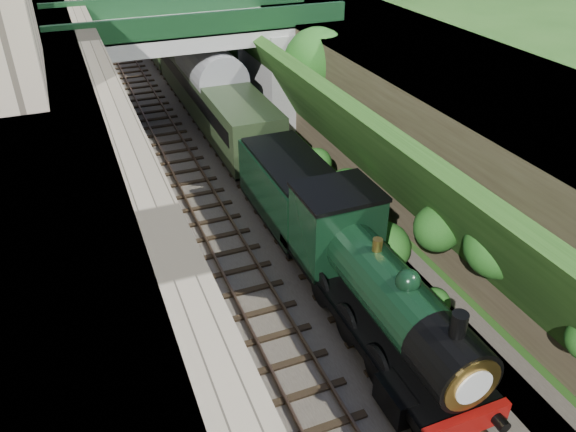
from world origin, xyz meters
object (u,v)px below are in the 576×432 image
object	(u,v)px
tender	(290,193)
tree	(318,63)
road_bridge	(204,59)
locomotive	(376,288)

from	to	relation	value
tender	tree	bearing A→B (deg)	58.46
road_bridge	tender	bearing A→B (deg)	-88.86
tree	locomotive	bearing A→B (deg)	-107.40
locomotive	tender	xyz separation A→B (m)	(-0.00, 7.36, -0.27)
tender	road_bridge	bearing A→B (deg)	91.14
locomotive	tender	distance (m)	7.37
road_bridge	tender	size ratio (longest dim) A/B	2.67
locomotive	tender	size ratio (longest dim) A/B	1.70
tree	locomotive	world-z (taller)	tree
road_bridge	locomotive	bearing A→B (deg)	-89.27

